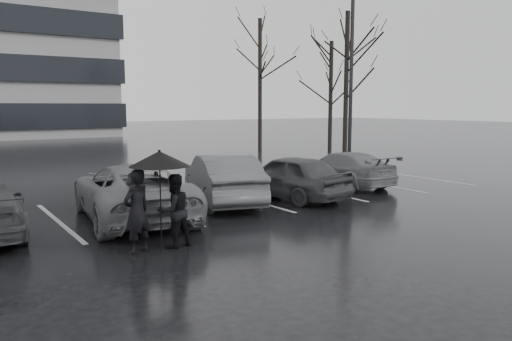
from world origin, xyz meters
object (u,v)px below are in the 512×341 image
at_px(tree_east, 346,85).
at_px(pedestrian_right, 174,211).
at_px(car_east, 342,169).
at_px(tree_ne, 331,96).
at_px(tree_north, 260,85).
at_px(car_west_a, 222,179).
at_px(car_main, 289,177).
at_px(pedestrian_left, 137,211).
at_px(lamp_post, 351,72).
at_px(car_west_b, 132,191).

bearing_deg(tree_east, pedestrian_right, -144.23).
bearing_deg(car_east, tree_ne, -129.29).
relative_size(tree_ne, tree_north, 0.82).
height_order(car_west_a, pedestrian_right, pedestrian_right).
bearing_deg(car_east, car_main, 17.61).
bearing_deg(pedestrian_right, car_main, -158.47).
relative_size(car_west_a, pedestrian_right, 2.95).
bearing_deg(pedestrian_left, tree_east, -167.59).
distance_m(lamp_post, tree_east, 5.33).
height_order(pedestrian_right, tree_north, tree_north).
relative_size(pedestrian_right, tree_east, 0.19).
bearing_deg(tree_north, car_main, -121.32).
bearing_deg(pedestrian_left, car_west_a, -160.54).
bearing_deg(pedestrian_right, lamp_post, -156.87).
height_order(car_west_a, lamp_post, lamp_post).
xyz_separation_m(car_west_a, car_west_b, (-2.97, -0.55, -0.02)).
relative_size(car_east, lamp_post, 0.45).
bearing_deg(car_east, tree_north, -112.02).
relative_size(car_main, car_east, 0.95).
relative_size(car_main, tree_north, 0.48).
height_order(car_west_b, pedestrian_right, pedestrian_right).
bearing_deg(car_main, tree_east, -150.64).
height_order(car_west_a, tree_north, tree_north).
bearing_deg(car_west_a, car_east, -159.05).
bearing_deg(tree_ne, tree_east, -122.01).
bearing_deg(tree_north, lamp_post, -103.01).
bearing_deg(pedestrian_left, lamp_post, -172.60).
xyz_separation_m(car_west_b, pedestrian_left, (-0.97, -2.93, 0.12)).
bearing_deg(lamp_post, tree_east, 48.33).
distance_m(car_west_b, pedestrian_left, 3.09).
distance_m(pedestrian_left, pedestrian_right, 0.79).
bearing_deg(lamp_post, tree_north, 76.99).
xyz_separation_m(pedestrian_left, tree_east, (16.30, 11.16, 3.16)).
distance_m(car_west_a, tree_north, 18.89).
bearing_deg(pedestrian_right, pedestrian_left, -9.23).
bearing_deg(tree_ne, car_east, -130.42).
xyz_separation_m(pedestrian_left, lamp_post, (12.76, 7.19, 3.57)).
distance_m(car_west_b, tree_north, 21.21).
bearing_deg(car_main, car_west_a, -23.54).
relative_size(lamp_post, tree_north, 1.13).
relative_size(car_main, pedestrian_right, 2.69).
distance_m(car_east, tree_ne, 15.09).
relative_size(car_west_a, car_east, 1.05).
distance_m(car_east, tree_east, 10.72).
bearing_deg(car_west_b, tree_east, -144.46).
distance_m(car_main, lamp_post, 8.77).
height_order(car_west_b, car_east, car_west_b).
height_order(pedestrian_right, tree_ne, tree_ne).
relative_size(lamp_post, tree_east, 1.20).
distance_m(car_west_a, tree_ne, 19.10).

